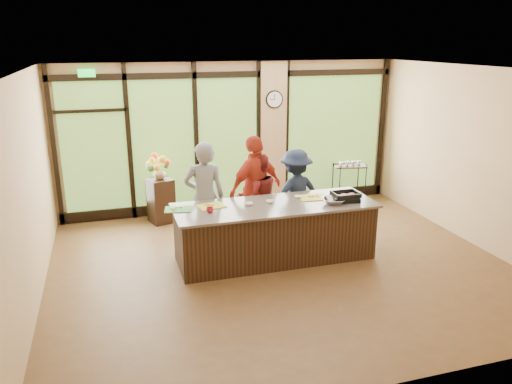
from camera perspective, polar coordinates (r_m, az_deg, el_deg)
floor at (r=7.94m, az=2.84°, el=-8.39°), size 7.00×7.00×0.00m
ceiling at (r=7.18m, az=3.19°, el=13.76°), size 7.00×7.00×0.00m
back_wall at (r=10.22m, az=-2.72°, el=6.28°), size 7.00×0.00×7.00m
left_wall at (r=7.08m, az=-24.71°, el=-0.19°), size 0.00×6.00×6.00m
right_wall at (r=9.19m, az=24.05°, el=3.57°), size 0.00×6.00×6.00m
window_wall at (r=10.24m, az=-1.75°, el=5.71°), size 6.90×0.12×3.00m
island_base at (r=8.02m, az=2.16°, el=-4.68°), size 3.10×1.00×0.88m
countertop at (r=7.87m, az=2.20°, el=-1.56°), size 3.20×1.10×0.04m
wall_clock at (r=10.22m, az=2.11°, el=10.54°), size 0.36×0.04×0.36m
cook_left at (r=8.24m, az=-5.91°, el=-0.58°), size 0.71×0.49×1.85m
cook_midleft at (r=8.63m, az=0.22°, el=-0.68°), size 0.79×0.63×1.56m
cook_midright at (r=8.57m, az=-0.05°, el=0.29°), size 1.19×0.87×1.88m
cook_right at (r=8.86m, az=4.52°, el=-0.17°), size 1.12×0.78×1.59m
roasting_pan at (r=8.15m, az=10.19°, el=-0.74°), size 0.47×0.40×0.07m
mixing_bowl at (r=7.98m, az=8.88°, el=-0.99°), size 0.47×0.47×0.09m
cutting_board_left at (r=7.70m, az=-8.88°, el=-1.97°), size 0.45×0.37×0.01m
cutting_board_center at (r=7.78m, az=-5.14°, el=-1.62°), size 0.47×0.39×0.01m
cutting_board_right at (r=8.22m, az=6.51°, el=-0.64°), size 0.47×0.37×0.01m
prep_bowl_near at (r=7.81m, az=-0.86°, el=-1.37°), size 0.18×0.18×0.05m
prep_bowl_mid at (r=7.93m, az=1.60°, el=-1.10°), size 0.16×0.16×0.04m
prep_bowl_far at (r=8.21m, az=4.84°, el=-0.54°), size 0.14×0.14×0.03m
red_ramekin at (r=7.50m, az=-5.30°, el=-2.08°), size 0.13×0.13×0.08m
flower_stand at (r=9.79m, az=-10.80°, el=-0.97°), size 0.53×0.53×0.86m
flower_vase at (r=9.64m, az=-10.98°, el=2.14°), size 0.24×0.24×0.24m
bar_cart at (r=10.94m, az=10.60°, el=1.61°), size 0.74×0.52×0.92m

